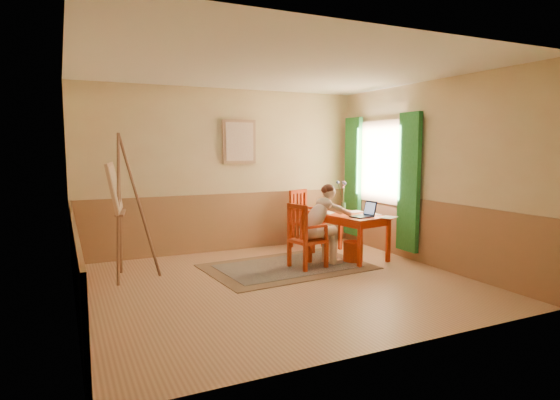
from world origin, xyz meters
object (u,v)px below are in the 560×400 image
table (350,220)px  figure (321,221)px  laptop (364,214)px  easel (118,193)px  chair_left (305,236)px  chair_back (305,219)px

table → figure: bearing=-159.8°
figure → laptop: (0.76, -0.06, 0.08)m
easel → chair_left: bearing=-13.4°
table → figure: (-0.69, -0.25, 0.06)m
figure → laptop: bearing=-4.6°
table → chair_left: (-0.98, -0.29, -0.14)m
chair_back → laptop: chair_back is taller
laptop → figure: bearing=175.4°
chair_left → easel: bearing=166.6°
figure → easel: (-2.84, 0.57, 0.50)m
easel → table: bearing=-5.1°
figure → laptop: 0.76m
figure → table: bearing=20.2°
chair_back → easel: size_ratio=0.52×
figure → easel: size_ratio=0.62×
easel → chair_back: bearing=12.9°
chair_back → easel: bearing=-167.1°
figure → laptop: figure is taller
laptop → chair_back: bearing=102.6°
chair_left → laptop: bearing=-1.2°
table → easel: (-3.53, 0.32, 0.55)m
figure → laptop: size_ratio=2.90×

